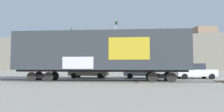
{
  "coord_description": "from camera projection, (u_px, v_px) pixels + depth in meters",
  "views": [
    {
      "loc": [
        2.6,
        -17.03,
        1.53
      ],
      "look_at": [
        0.22,
        0.53,
        2.5
      ],
      "focal_mm": 28.26,
      "sensor_mm": 36.0,
      "label": 1
    }
  ],
  "objects": [
    {
      "name": "freight_car",
      "position": [
        101.0,
        52.0,
        17.38
      ],
      "size": [
        16.79,
        3.92,
        5.05
      ],
      "color": "#33383D",
      "rests_on": "ground_plane"
    },
    {
      "name": "flagpole",
      "position": [
        116.0,
        42.0,
        28.04
      ],
      "size": [
        0.79,
        1.04,
        8.9
      ],
      "color": "silver",
      "rests_on": "ground_plane"
    },
    {
      "name": "parked_car_tan",
      "position": [
        89.0,
        71.0,
        21.84
      ],
      "size": [
        4.78,
        1.92,
        1.62
      ],
      "color": "#9E8966",
      "rests_on": "ground_plane"
    },
    {
      "name": "track",
      "position": [
        117.0,
        81.0,
        17.11
      ],
      "size": [
        59.98,
        5.35,
        0.08
      ],
      "color": "#4C4742",
      "rests_on": "ground_plane"
    },
    {
      "name": "hillside",
      "position": [
        130.0,
        56.0,
        75.22
      ],
      "size": [
        143.45,
        40.6,
        16.19
      ],
      "color": "gray",
      "rests_on": "ground_plane"
    },
    {
      "name": "parked_car_white",
      "position": [
        194.0,
        71.0,
        20.52
      ],
      "size": [
        4.65,
        2.39,
        1.79
      ],
      "color": "silver",
      "rests_on": "ground_plane"
    },
    {
      "name": "parked_car_silver",
      "position": [
        143.0,
        71.0,
        21.41
      ],
      "size": [
        4.78,
        1.94,
        1.83
      ],
      "color": "#B7BABF",
      "rests_on": "ground_plane"
    },
    {
      "name": "ground_plane",
      "position": [
        109.0,
        81.0,
        17.11
      ],
      "size": [
        260.0,
        260.0,
        0.0
      ],
      "primitive_type": "plane",
      "color": "gray"
    }
  ]
}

